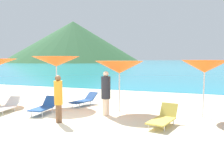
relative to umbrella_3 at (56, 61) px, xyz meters
name	(u,v)px	position (x,y,z in m)	size (l,w,h in m)	color
ground_plane	(133,91)	(1.79, 7.44, -2.31)	(50.00, 100.00, 0.30)	beige
ocean_water	(196,62)	(1.79, 226.53, -2.15)	(650.00, 440.00, 0.02)	teal
headland_hill	(73,42)	(-77.57, 138.38, 11.95)	(94.37, 94.37, 28.23)	#2D5B33
umbrella_3	(56,61)	(0.00, 0.00, 0.00)	(2.32, 2.32, 2.41)	silver
umbrella_4	(119,67)	(3.33, -0.24, -0.24)	(2.31, 2.31, 2.20)	silver
umbrella_5	(205,66)	(6.74, -0.07, -0.17)	(1.93, 1.93, 2.24)	silver
lounge_chair_3	(163,118)	(5.47, -1.87, -1.88)	(0.91, 1.62, 0.70)	#D8BF4C
lounge_chair_4	(44,106)	(0.52, -1.75, -1.85)	(0.69, 1.50, 0.66)	#1E478C
lounge_chair_5	(84,100)	(1.28, 0.40, -1.88)	(0.90, 1.69, 0.59)	#1E478C
lounge_chair_9	(6,106)	(-1.27, -2.00, -1.92)	(0.86, 1.70, 0.56)	white
beachgoer_0	(58,97)	(1.87, -2.74, -1.25)	(0.30, 0.30, 1.71)	brown
beachgoer_1	(106,92)	(3.06, -1.14, -1.22)	(0.37, 0.37, 1.79)	beige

